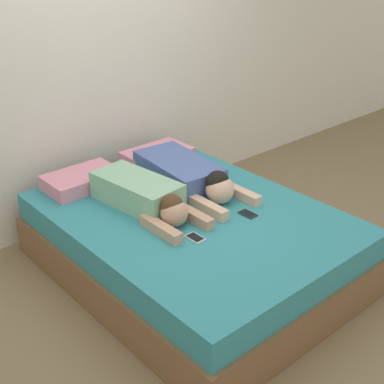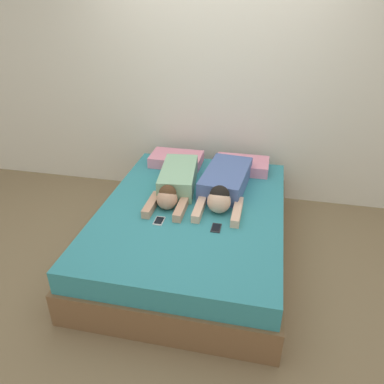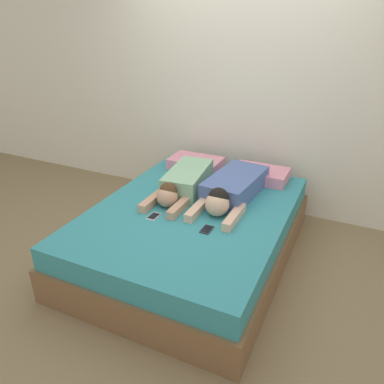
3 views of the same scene
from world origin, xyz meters
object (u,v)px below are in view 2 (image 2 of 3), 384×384
cell_phone_left (159,221)px  person_left (176,182)px  pillow_head_right (242,165)px  pillow_head_left (176,159)px  person_right (224,184)px  bed (192,230)px  cell_phone_right (216,228)px

cell_phone_left → person_left: bearing=88.8°
pillow_head_right → pillow_head_left: bearing=180.0°
pillow_head_right → cell_phone_left: 1.25m
person_right → pillow_head_left: bearing=138.1°
person_left → person_right: bearing=8.3°
bed → cell_phone_right: (0.26, -0.28, 0.25)m
bed → cell_phone_right: bearing=-47.2°
pillow_head_right → person_right: size_ratio=0.52×
pillow_head_right → cell_phone_right: 1.12m
pillow_head_right → cell_phone_right: bearing=-94.9°
person_right → cell_phone_right: (0.02, -0.58, -0.09)m
bed → cell_phone_left: (-0.22, -0.28, 0.25)m
bed → person_right: size_ratio=2.05×
person_left → bed: bearing=-49.9°
pillow_head_left → cell_phone_left: 1.12m
cell_phone_left → pillow_head_left: bearing=96.9°
bed → pillow_head_right: 0.95m
person_right → cell_phone_right: 0.59m
person_left → cell_phone_left: bearing=-91.2°
cell_phone_right → cell_phone_left: bearing=179.9°
bed → pillow_head_right: size_ratio=3.94×
person_right → cell_phone_right: size_ratio=8.51×
pillow_head_left → person_left: person_left is taller
pillow_head_left → cell_phone_right: bearing=-61.4°
person_left → cell_phone_right: size_ratio=7.82×
pillow_head_left → cell_phone_left: size_ratio=4.43×
pillow_head_right → person_right: bearing=-102.2°
pillow_head_left → cell_phone_right: (0.61, -1.11, -0.05)m
bed → person_right: (0.24, 0.31, 0.34)m
person_left → cell_phone_left: person_left is taller
person_left → cell_phone_left: (-0.01, -0.52, -0.09)m
bed → person_left: (-0.20, 0.24, 0.34)m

